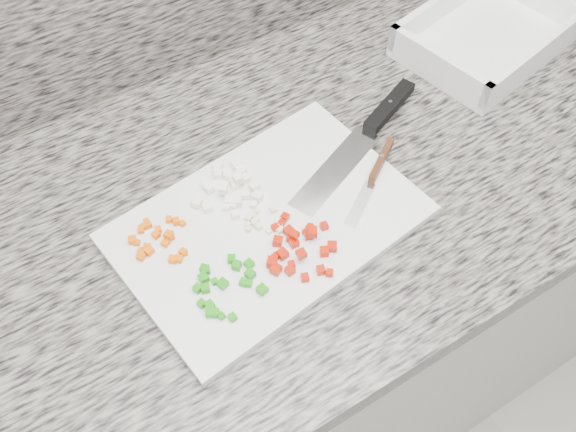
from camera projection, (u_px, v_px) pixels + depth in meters
name	position (u px, v px, depth m)	size (l,w,h in m)	color
cabinet	(275.00, 332.00, 1.30)	(3.92, 0.62, 0.86)	beige
countertop	(269.00, 198.00, 0.93)	(3.96, 0.64, 0.04)	slate
cutting_board	(268.00, 224.00, 0.87)	(0.40, 0.26, 0.01)	white
carrot_pile	(158.00, 240.00, 0.84)	(0.08, 0.09, 0.02)	#F26005
onion_pile	(232.00, 186.00, 0.89)	(0.10, 0.10, 0.02)	white
green_pepper_pile	(224.00, 286.00, 0.80)	(0.09, 0.09, 0.01)	#19890C
red_pepper_pile	(298.00, 247.00, 0.83)	(0.10, 0.12, 0.02)	#B31502
garlic_pile	(263.00, 222.00, 0.86)	(0.05, 0.05, 0.01)	#F3E4BC
chef_knife	(372.00, 127.00, 0.96)	(0.29, 0.14, 0.02)	silver
paring_knife	(376.00, 171.00, 0.91)	(0.14, 0.10, 0.02)	silver
tray	(487.00, 36.00, 1.08)	(0.31, 0.25, 0.06)	white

